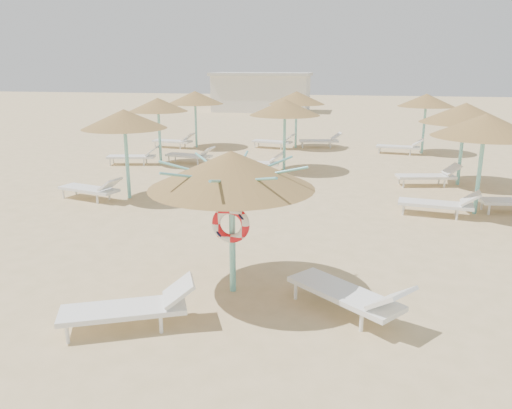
# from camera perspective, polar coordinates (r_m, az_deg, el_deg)

# --- Properties ---
(ground) EXTENTS (120.00, 120.00, 0.00)m
(ground) POSITION_cam_1_polar(r_m,az_deg,el_deg) (9.30, -2.31, -9.16)
(ground) COLOR #D9B884
(ground) RESTS_ON ground
(main_palapa) EXTENTS (2.82, 2.82, 2.53)m
(main_palapa) POSITION_cam_1_polar(r_m,az_deg,el_deg) (8.38, -2.83, 3.89)
(main_palapa) COLOR #76CDC7
(main_palapa) RESTS_ON ground
(lounger_main_a) EXTENTS (2.09, 1.37, 0.73)m
(lounger_main_a) POSITION_cam_1_polar(r_m,az_deg,el_deg) (7.97, -13.94, -11.29)
(lounger_main_a) COLOR white
(lounger_main_a) RESTS_ON ground
(lounger_main_b) EXTENTS (2.07, 1.84, 0.78)m
(lounger_main_b) POSITION_cam_1_polar(r_m,az_deg,el_deg) (8.23, 10.80, -10.03)
(lounger_main_b) COLOR white
(lounger_main_b) RESTS_ON ground
(palapa_field) EXTENTS (15.33, 13.03, 2.72)m
(palapa_field) POSITION_cam_1_polar(r_m,az_deg,el_deg) (19.33, 5.84, 10.86)
(palapa_field) COLOR #76CDC7
(palapa_field) RESTS_ON ground
(service_hut) EXTENTS (8.40, 4.40, 3.25)m
(service_hut) POSITION_cam_1_polar(r_m,az_deg,el_deg) (43.99, 0.64, 12.75)
(service_hut) COLOR silver
(service_hut) RESTS_ON ground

